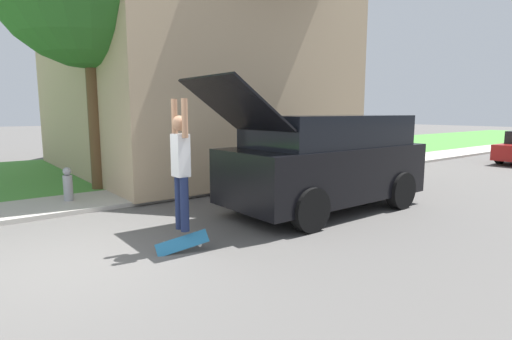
{
  "coord_description": "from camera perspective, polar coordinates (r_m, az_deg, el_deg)",
  "views": [
    {
      "loc": [
        5.77,
        -1.29,
        2.08
      ],
      "look_at": [
        0.21,
        3.04,
        1.05
      ],
      "focal_mm": 28.0,
      "sensor_mm": 36.0,
      "label": 1
    }
  ],
  "objects": [
    {
      "name": "ground_plane",
      "position": [
        6.27,
        -24.32,
        -11.84
      ],
      "size": [
        120.0,
        120.0,
        0.0
      ],
      "primitive_type": "plane",
      "color": "#54514F"
    },
    {
      "name": "house",
      "position": [
        15.33,
        -10.36,
        18.1
      ],
      "size": [
        10.83,
        8.7,
        8.92
      ],
      "color": "tan",
      "rests_on": "lawn"
    },
    {
      "name": "lawn",
      "position": [
        15.71,
        -9.91,
        0.75
      ],
      "size": [
        10.0,
        80.0,
        0.08
      ],
      "color": "#478E38",
      "rests_on": "ground_plane"
    },
    {
      "name": "sidewalk",
      "position": [
        12.04,
        -0.01,
        -1.37
      ],
      "size": [
        1.8,
        80.0,
        0.1
      ],
      "color": "#ADA89E",
      "rests_on": "ground_plane"
    },
    {
      "name": "skateboarder",
      "position": [
        6.02,
        -10.7,
        0.93
      ],
      "size": [
        0.41,
        0.23,
        1.97
      ],
      "color": "#192347",
      "rests_on": "ground_plane"
    },
    {
      "name": "fire_hydrant",
      "position": [
        9.88,
        -25.28,
        -1.9
      ],
      "size": [
        0.2,
        0.2,
        0.76
      ],
      "color": "#99999E",
      "rests_on": "sidewalk"
    },
    {
      "name": "skateboard",
      "position": [
        6.15,
        -10.48,
        -10.25
      ],
      "size": [
        0.36,
        0.74,
        0.36
      ],
      "color": "#236B99",
      "rests_on": "ground_plane"
    },
    {
      "name": "suv_parked",
      "position": [
        8.53,
        9.9,
        1.36
      ],
      "size": [
        2.12,
        5.16,
        2.66
      ],
      "color": "black",
      "rests_on": "ground_plane"
    }
  ]
}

